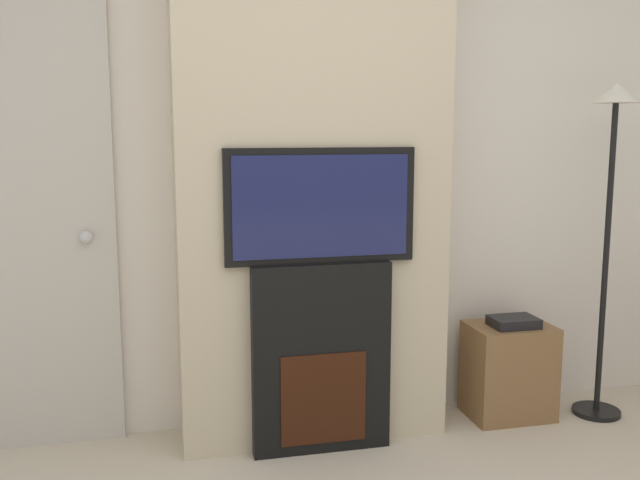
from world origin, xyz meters
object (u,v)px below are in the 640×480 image
(television, at_px, (320,206))
(media_stand, at_px, (509,369))
(fireplace, at_px, (320,357))
(floor_lamp, at_px, (610,189))

(television, height_order, media_stand, television)
(fireplace, distance_m, television, 0.71)
(media_stand, bearing_deg, floor_lamp, -10.31)
(fireplace, bearing_deg, television, -90.00)
(floor_lamp, relative_size, media_stand, 3.17)
(television, bearing_deg, fireplace, 90.00)
(television, distance_m, floor_lamp, 1.52)
(television, bearing_deg, media_stand, 7.53)
(fireplace, relative_size, floor_lamp, 0.52)
(floor_lamp, bearing_deg, fireplace, -178.12)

